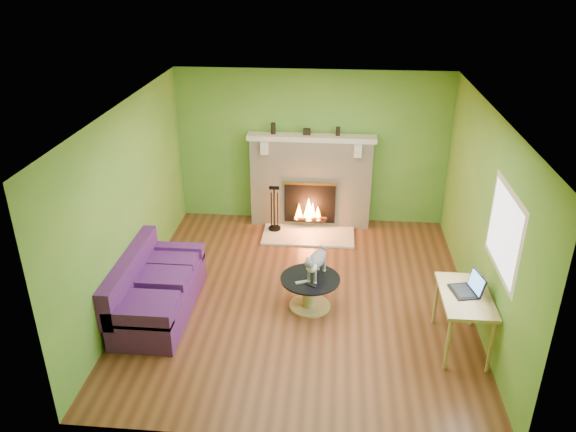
# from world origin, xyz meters

# --- Properties ---
(floor) EXTENTS (5.00, 5.00, 0.00)m
(floor) POSITION_xyz_m (0.00, 0.00, 0.00)
(floor) COLOR #582E19
(floor) RESTS_ON ground
(ceiling) EXTENTS (5.00, 5.00, 0.00)m
(ceiling) POSITION_xyz_m (0.00, 0.00, 2.60)
(ceiling) COLOR white
(ceiling) RESTS_ON wall_back
(wall_back) EXTENTS (5.00, 0.00, 5.00)m
(wall_back) POSITION_xyz_m (0.00, 2.50, 1.30)
(wall_back) COLOR #4A8D2E
(wall_back) RESTS_ON floor
(wall_front) EXTENTS (5.00, 0.00, 5.00)m
(wall_front) POSITION_xyz_m (0.00, -2.50, 1.30)
(wall_front) COLOR #4A8D2E
(wall_front) RESTS_ON floor
(wall_left) EXTENTS (0.00, 5.00, 5.00)m
(wall_left) POSITION_xyz_m (-2.25, 0.00, 1.30)
(wall_left) COLOR #4A8D2E
(wall_left) RESTS_ON floor
(wall_right) EXTENTS (0.00, 5.00, 5.00)m
(wall_right) POSITION_xyz_m (2.25, 0.00, 1.30)
(wall_right) COLOR #4A8D2E
(wall_right) RESTS_ON floor
(window_frame) EXTENTS (0.00, 1.20, 1.20)m
(window_frame) POSITION_xyz_m (2.24, -0.90, 1.55)
(window_frame) COLOR silver
(window_frame) RESTS_ON wall_right
(window_pane) EXTENTS (0.00, 1.06, 1.06)m
(window_pane) POSITION_xyz_m (2.23, -0.90, 1.55)
(window_pane) COLOR white
(window_pane) RESTS_ON wall_right
(fireplace) EXTENTS (2.10, 0.46, 1.58)m
(fireplace) POSITION_xyz_m (0.00, 2.32, 0.77)
(fireplace) COLOR beige
(fireplace) RESTS_ON floor
(hearth) EXTENTS (1.50, 0.75, 0.03)m
(hearth) POSITION_xyz_m (0.00, 1.80, 0.01)
(hearth) COLOR beige
(hearth) RESTS_ON floor
(mantel) EXTENTS (2.10, 0.28, 0.08)m
(mantel) POSITION_xyz_m (0.00, 2.30, 1.54)
(mantel) COLOR beige
(mantel) RESTS_ON fireplace
(sofa) EXTENTS (0.85, 1.78, 0.80)m
(sofa) POSITION_xyz_m (-1.86, -0.50, 0.31)
(sofa) COLOR #4C1960
(sofa) RESTS_ON floor
(coffee_table) EXTENTS (0.78, 0.78, 0.44)m
(coffee_table) POSITION_xyz_m (0.13, -0.23, 0.25)
(coffee_table) COLOR tan
(coffee_table) RESTS_ON floor
(desk) EXTENTS (0.56, 0.97, 0.72)m
(desk) POSITION_xyz_m (1.95, -0.88, 0.63)
(desk) COLOR tan
(desk) RESTS_ON floor
(cat) EXTENTS (0.44, 0.71, 0.42)m
(cat) POSITION_xyz_m (0.21, -0.18, 0.65)
(cat) COLOR slate
(cat) RESTS_ON coffee_table
(remote_silver) EXTENTS (0.17, 0.11, 0.02)m
(remote_silver) POSITION_xyz_m (0.03, -0.35, 0.45)
(remote_silver) COLOR gray
(remote_silver) RESTS_ON coffee_table
(remote_black) EXTENTS (0.16, 0.12, 0.02)m
(remote_black) POSITION_xyz_m (0.15, -0.41, 0.45)
(remote_black) COLOR black
(remote_black) RESTS_ON coffee_table
(laptop) EXTENTS (0.37, 0.40, 0.26)m
(laptop) POSITION_xyz_m (1.93, -0.83, 0.85)
(laptop) COLOR black
(laptop) RESTS_ON desk
(fire_tools) EXTENTS (0.21, 0.21, 0.78)m
(fire_tools) POSITION_xyz_m (-0.58, 1.95, 0.42)
(fire_tools) COLOR black
(fire_tools) RESTS_ON hearth
(mantel_vase_left) EXTENTS (0.08, 0.08, 0.18)m
(mantel_vase_left) POSITION_xyz_m (-0.63, 2.33, 1.67)
(mantel_vase_left) COLOR black
(mantel_vase_left) RESTS_ON mantel
(mantel_vase_right) EXTENTS (0.07, 0.07, 0.14)m
(mantel_vase_right) POSITION_xyz_m (0.42, 2.33, 1.65)
(mantel_vase_right) COLOR black
(mantel_vase_right) RESTS_ON mantel
(mantel_box) EXTENTS (0.12, 0.08, 0.10)m
(mantel_box) POSITION_xyz_m (-0.08, 2.33, 1.63)
(mantel_box) COLOR black
(mantel_box) RESTS_ON mantel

